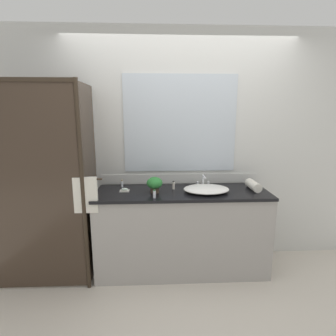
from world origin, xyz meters
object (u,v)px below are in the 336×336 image
sink_basin (206,189)px  amenity_bottle_body_wash (154,194)px  amenity_bottle_lotion (174,185)px  amenity_bottle_shampoo (122,184)px  faucet (203,183)px  rolled_towel_near_edge (253,185)px  potted_plant (155,184)px  soap_dish (125,190)px

sink_basin → amenity_bottle_body_wash: 0.56m
amenity_bottle_lotion → amenity_bottle_body_wash: (-0.20, -0.29, -0.01)m
amenity_bottle_lotion → amenity_bottle_shampoo: amenity_bottle_lotion is taller
faucet → amenity_bottle_body_wash: 0.65m
amenity_bottle_lotion → amenity_bottle_body_wash: amenity_bottle_lotion is taller
faucet → amenity_bottle_body_wash: (-0.54, -0.36, -0.01)m
amenity_bottle_shampoo → rolled_towel_near_edge: rolled_towel_near_edge is taller
potted_plant → amenity_bottle_body_wash: 0.18m
soap_dish → amenity_bottle_shampoo: size_ratio=1.22×
faucet → rolled_towel_near_edge: (0.51, -0.13, -0.00)m
sink_basin → soap_dish: size_ratio=4.71×
soap_dish → amenity_bottle_lotion: amenity_bottle_lotion is taller
faucet → rolled_towel_near_edge: 0.53m
amenity_bottle_lotion → amenity_bottle_body_wash: size_ratio=1.13×
potted_plant → soap_dish: potted_plant is taller
faucet → potted_plant: size_ratio=1.04×
amenity_bottle_lotion → rolled_towel_near_edge: rolled_towel_near_edge is taller
potted_plant → amenity_bottle_lotion: size_ratio=1.81×
faucet → amenity_bottle_shampoo: (-0.89, 0.04, -0.01)m
potted_plant → amenity_bottle_shampoo: (-0.36, 0.22, -0.06)m
faucet → rolled_towel_near_edge: size_ratio=0.69×
potted_plant → amenity_bottle_shampoo: 0.43m
sink_basin → amenity_bottle_body_wash: size_ratio=5.89×
faucet → potted_plant: (-0.53, -0.18, 0.05)m
sink_basin → amenity_bottle_shampoo: size_ratio=5.74×
amenity_bottle_shampoo → amenity_bottle_body_wash: bearing=-48.1°
potted_plant → rolled_towel_near_edge: potted_plant is taller
sink_basin → amenity_bottle_shampoo: 0.92m
amenity_bottle_body_wash → sink_basin: bearing=17.7°
sink_basin → rolled_towel_near_edge: size_ratio=1.90×
rolled_towel_near_edge → soap_dish: bearing=179.8°
amenity_bottle_body_wash → soap_dish: bearing=143.4°
amenity_bottle_body_wash → rolled_towel_near_edge: 1.08m
rolled_towel_near_edge → amenity_bottle_shampoo: bearing=173.0°
sink_basin → soap_dish: 0.85m
rolled_towel_near_edge → amenity_bottle_lotion: bearing=176.0°
soap_dish → amenity_bottle_shampoo: (-0.05, 0.17, 0.02)m
sink_basin → faucet: size_ratio=2.77×
amenity_bottle_lotion → amenity_bottle_shampoo: size_ratio=1.10×
amenity_bottle_lotion → amenity_bottle_shampoo: (-0.56, 0.11, -0.00)m
amenity_bottle_body_wash → rolled_towel_near_edge: (1.05, 0.23, 0.01)m
potted_plant → rolled_towel_near_edge: size_ratio=0.66×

